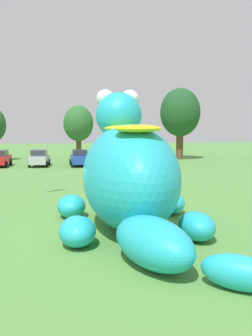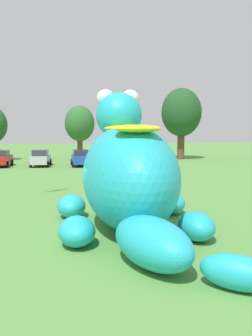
{
  "view_description": "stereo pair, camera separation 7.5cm",
  "coord_description": "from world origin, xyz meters",
  "px_view_note": "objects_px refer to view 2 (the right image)",
  "views": [
    {
      "loc": [
        -0.8,
        -14.31,
        4.01
      ],
      "look_at": [
        1.16,
        0.86,
        2.3
      ],
      "focal_mm": 38.7,
      "sensor_mm": 36.0,
      "label": 1
    },
    {
      "loc": [
        -0.72,
        -14.32,
        4.01
      ],
      "look_at": [
        1.16,
        0.86,
        2.3
      ],
      "focal_mm": 38.7,
      "sensor_mm": 36.0,
      "label": 2
    }
  ],
  "objects_px": {
    "car_red": "(1,158)",
    "car_black": "(116,157)",
    "spectator_wandering": "(171,175)",
    "giant_inflatable_creature": "(130,175)",
    "car_silver": "(41,158)",
    "car_blue": "(81,158)"
  },
  "relations": [
    {
      "from": "car_blue",
      "to": "car_black",
      "type": "height_order",
      "value": "same"
    },
    {
      "from": "car_black",
      "to": "spectator_wandering",
      "type": "xyz_separation_m",
      "value": [
        2.24,
        -14.97,
        -0.01
      ]
    },
    {
      "from": "car_silver",
      "to": "car_black",
      "type": "relative_size",
      "value": 0.98
    },
    {
      "from": "car_silver",
      "to": "spectator_wandering",
      "type": "relative_size",
      "value": 2.42
    },
    {
      "from": "car_red",
      "to": "car_black",
      "type": "bearing_deg",
      "value": -0.93
    },
    {
      "from": "car_silver",
      "to": "car_blue",
      "type": "bearing_deg",
      "value": -4.89
    },
    {
      "from": "car_blue",
      "to": "spectator_wandering",
      "type": "distance_m",
      "value": 15.92
    },
    {
      "from": "car_silver",
      "to": "car_black",
      "type": "distance_m",
      "value": 7.96
    },
    {
      "from": "giant_inflatable_creature",
      "to": "car_silver",
      "type": "distance_m",
      "value": 25.17
    },
    {
      "from": "car_red",
      "to": "car_black",
      "type": "distance_m",
      "value": 11.99
    },
    {
      "from": "giant_inflatable_creature",
      "to": "car_silver",
      "type": "relative_size",
      "value": 2.73
    },
    {
      "from": "car_red",
      "to": "car_black",
      "type": "height_order",
      "value": "same"
    },
    {
      "from": "car_blue",
      "to": "car_black",
      "type": "distance_m",
      "value": 3.82
    },
    {
      "from": "car_black",
      "to": "car_blue",
      "type": "bearing_deg",
      "value": -176.21
    },
    {
      "from": "car_red",
      "to": "car_blue",
      "type": "height_order",
      "value": "same"
    },
    {
      "from": "giant_inflatable_creature",
      "to": "car_black",
      "type": "relative_size",
      "value": 2.67
    },
    {
      "from": "car_red",
      "to": "car_blue",
      "type": "bearing_deg",
      "value": -3.13
    },
    {
      "from": "car_red",
      "to": "spectator_wandering",
      "type": "distance_m",
      "value": 20.8
    },
    {
      "from": "car_silver",
      "to": "car_black",
      "type": "bearing_deg",
      "value": -0.74
    },
    {
      "from": "car_red",
      "to": "car_blue",
      "type": "distance_m",
      "value": 8.2
    },
    {
      "from": "car_red",
      "to": "car_silver",
      "type": "distance_m",
      "value": 4.03
    },
    {
      "from": "giant_inflatable_creature",
      "to": "car_black",
      "type": "xyz_separation_m",
      "value": [
        1.82,
        24.27,
        -1.28
      ]
    }
  ]
}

